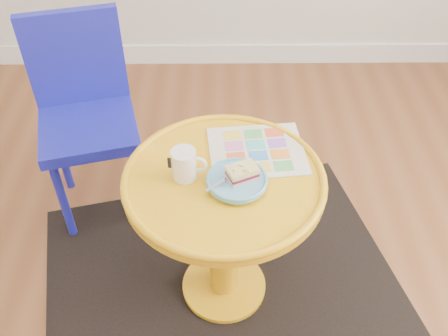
{
  "coord_description": "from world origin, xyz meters",
  "views": [
    {
      "loc": [
        0.21,
        -0.69,
        1.62
      ],
      "look_at": [
        0.22,
        0.37,
        0.62
      ],
      "focal_mm": 40.0,
      "sensor_mm": 36.0,
      "label": 1
    }
  ],
  "objects_px": {
    "newspaper": "(257,151)",
    "mug": "(185,164)",
    "chair": "(85,107)",
    "plate": "(237,181)",
    "side_table": "(224,214)"
  },
  "relations": [
    {
      "from": "chair",
      "to": "plate",
      "type": "distance_m",
      "value": 0.79
    },
    {
      "from": "chair",
      "to": "mug",
      "type": "xyz_separation_m",
      "value": [
        0.42,
        -0.5,
        0.16
      ]
    },
    {
      "from": "side_table",
      "to": "mug",
      "type": "height_order",
      "value": "mug"
    },
    {
      "from": "chair",
      "to": "newspaper",
      "type": "xyz_separation_m",
      "value": [
        0.64,
        -0.39,
        0.11
      ]
    },
    {
      "from": "mug",
      "to": "side_table",
      "type": "bearing_deg",
      "value": 5.08
    },
    {
      "from": "plate",
      "to": "mug",
      "type": "bearing_deg",
      "value": 166.07
    },
    {
      "from": "mug",
      "to": "plate",
      "type": "height_order",
      "value": "mug"
    },
    {
      "from": "chair",
      "to": "mug",
      "type": "distance_m",
      "value": 0.67
    },
    {
      "from": "chair",
      "to": "newspaper",
      "type": "height_order",
      "value": "chair"
    },
    {
      "from": "side_table",
      "to": "plate",
      "type": "relative_size",
      "value": 3.41
    },
    {
      "from": "newspaper",
      "to": "mug",
      "type": "xyz_separation_m",
      "value": [
        -0.22,
        -0.11,
        0.05
      ]
    },
    {
      "from": "side_table",
      "to": "mug",
      "type": "distance_m",
      "value": 0.24
    },
    {
      "from": "newspaper",
      "to": "plate",
      "type": "height_order",
      "value": "plate"
    },
    {
      "from": "newspaper",
      "to": "chair",
      "type": "bearing_deg",
      "value": 143.23
    },
    {
      "from": "side_table",
      "to": "plate",
      "type": "distance_m",
      "value": 0.19
    }
  ]
}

